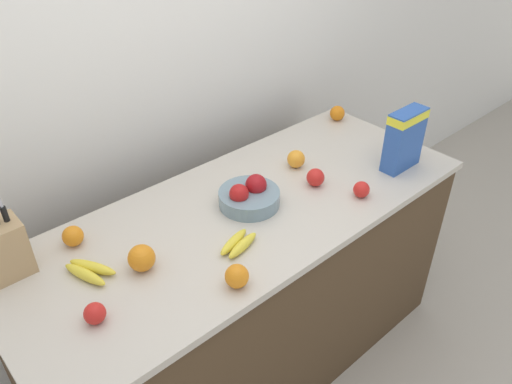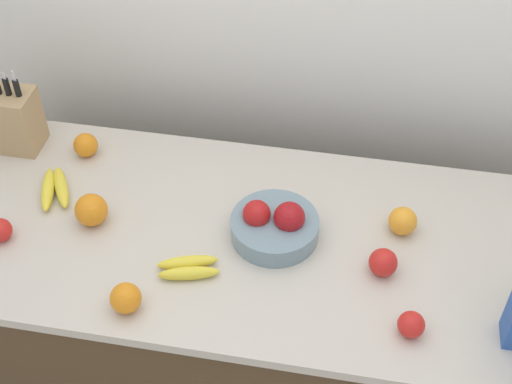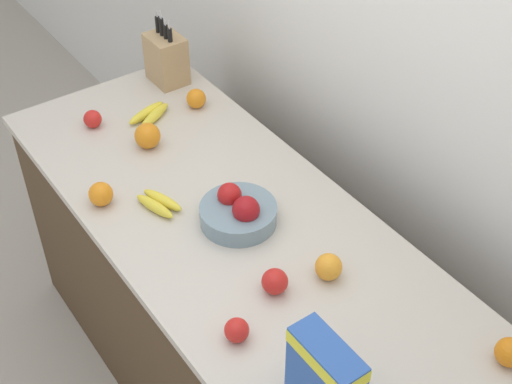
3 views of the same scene
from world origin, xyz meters
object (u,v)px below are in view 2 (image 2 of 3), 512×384
(apple_near_bananas, at_px, (383,262))
(orange_by_cereal, at_px, (126,298))
(orange_mid_left, at_px, (86,145))
(orange_front_left, at_px, (403,221))
(banana_bunch_left, at_px, (55,188))
(orange_front_right, at_px, (91,210))
(knife_block, at_px, (12,119))
(banana_bunch_right, at_px, (188,268))
(apple_by_knife_block, at_px, (0,230))
(apple_front, at_px, (411,325))
(fruit_bowl, at_px, (275,225))

(apple_near_bananas, xyz_separation_m, orange_by_cereal, (-0.61, -0.23, 0.00))
(orange_mid_left, distance_m, orange_front_left, 0.96)
(banana_bunch_left, distance_m, orange_front_right, 0.17)
(knife_block, distance_m, orange_mid_left, 0.23)
(orange_by_cereal, bearing_deg, banana_bunch_right, 48.79)
(apple_near_bananas, distance_m, orange_front_left, 0.16)
(orange_by_cereal, bearing_deg, apple_by_knife_block, 158.10)
(orange_front_right, bearing_deg, apple_near_bananas, -2.81)
(apple_front, height_order, orange_front_left, orange_front_left)
(banana_bunch_left, xyz_separation_m, banana_bunch_right, (0.45, -0.22, -0.00))
(apple_front, height_order, orange_mid_left, orange_mid_left)
(banana_bunch_right, distance_m, orange_mid_left, 0.57)
(apple_near_bananas, relative_size, orange_front_right, 0.82)
(banana_bunch_left, bearing_deg, apple_front, -16.76)
(orange_by_cereal, bearing_deg, orange_front_left, 30.26)
(fruit_bowl, bearing_deg, orange_by_cereal, -136.14)
(apple_by_knife_block, distance_m, orange_by_cereal, 0.43)
(orange_mid_left, height_order, orange_front_left, orange_front_left)
(orange_mid_left, bearing_deg, banana_bunch_left, -100.19)
(banana_bunch_left, xyz_separation_m, apple_front, (1.01, -0.30, 0.01))
(orange_front_right, bearing_deg, banana_bunch_right, -23.13)
(banana_bunch_right, relative_size, orange_front_left, 2.21)
(apple_by_knife_block, relative_size, orange_mid_left, 0.89)
(knife_block, bearing_deg, apple_front, -22.10)
(banana_bunch_right, bearing_deg, apple_near_bananas, 10.42)
(fruit_bowl, distance_m, apple_by_knife_block, 0.73)
(apple_front, distance_m, orange_mid_left, 1.09)
(orange_front_left, bearing_deg, orange_front_right, -172.14)
(knife_block, xyz_separation_m, orange_mid_left, (0.22, -0.01, -0.06))
(orange_mid_left, bearing_deg, orange_front_left, -9.03)
(orange_front_right, bearing_deg, orange_front_left, 7.86)
(orange_mid_left, bearing_deg, orange_front_right, -66.69)
(knife_block, distance_m, apple_front, 1.30)
(banana_bunch_left, relative_size, orange_front_right, 2.10)
(fruit_bowl, height_order, banana_bunch_right, fruit_bowl)
(apple_by_knife_block, height_order, orange_front_left, orange_front_left)
(fruit_bowl, xyz_separation_m, apple_front, (0.37, -0.25, -0.01))
(banana_bunch_left, relative_size, orange_mid_left, 2.58)
(banana_bunch_left, relative_size, banana_bunch_right, 1.10)
(orange_front_right, distance_m, orange_by_cereal, 0.32)
(apple_front, xyz_separation_m, orange_front_right, (-0.86, 0.22, 0.01))
(fruit_bowl, distance_m, banana_bunch_right, 0.26)
(apple_front, height_order, orange_front_right, orange_front_right)
(apple_by_knife_block, height_order, apple_near_bananas, apple_near_bananas)
(banana_bunch_right, height_order, orange_front_left, orange_front_left)
(fruit_bowl, distance_m, orange_front_left, 0.34)
(orange_mid_left, relative_size, orange_by_cereal, 0.95)
(orange_mid_left, bearing_deg, banana_bunch_right, -43.49)
(banana_bunch_right, relative_size, orange_front_right, 1.91)
(banana_bunch_right, distance_m, apple_front, 0.57)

